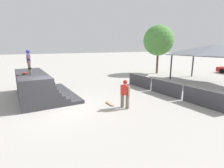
{
  "coord_description": "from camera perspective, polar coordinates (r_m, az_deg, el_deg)",
  "views": [
    {
      "loc": [
        10.14,
        -2.12,
        3.6
      ],
      "look_at": [
        -0.29,
        3.9,
        0.99
      ],
      "focal_mm": 28.0,
      "sensor_mm": 36.0,
      "label": 1
    }
  ],
  "objects": [
    {
      "name": "ground_plane",
      "position": [
        10.96,
        -17.32,
        -7.51
      ],
      "size": [
        160.0,
        160.0,
        0.0
      ],
      "primitive_type": "plane",
      "color": "#ADA8A0"
    },
    {
      "name": "quarter_pipe_ramp",
      "position": [
        13.48,
        -23.2,
        -0.8
      ],
      "size": [
        5.93,
        3.63,
        1.8
      ],
      "color": "#38383D",
      "rests_on": "ground"
    },
    {
      "name": "skater_on_deck",
      "position": [
        12.32,
        -25.55,
        6.89
      ],
      "size": [
        0.68,
        0.27,
        1.58
      ],
      "rotation": [
        0.0,
        0.0,
        -0.15
      ],
      "color": "#6B6051",
      "rests_on": "quarter_pipe_ramp"
    },
    {
      "name": "skateboard_on_deck",
      "position": [
        13.03,
        -26.46,
        3.25
      ],
      "size": [
        0.78,
        0.45,
        0.09
      ],
      "rotation": [
        0.0,
        0.0,
        -0.36
      ],
      "color": "red",
      "rests_on": "quarter_pipe_ramp"
    },
    {
      "name": "bystander_walking",
      "position": [
        10.22,
        4.28,
        -2.56
      ],
      "size": [
        0.65,
        0.37,
        1.7
      ],
      "rotation": [
        0.0,
        0.0,
        3.53
      ],
      "color": "#6B6051",
      "rests_on": "ground"
    },
    {
      "name": "skateboard_on_ground",
      "position": [
        11.1,
        -0.72,
        -6.36
      ],
      "size": [
        0.85,
        0.22,
        0.09
      ],
      "rotation": [
        0.0,
        0.0,
        3.12
      ],
      "color": "blue",
      "rests_on": "ground"
    },
    {
      "name": "barrier_fence",
      "position": [
        13.71,
        17.03,
        -1.27
      ],
      "size": [
        9.06,
        0.12,
        1.05
      ],
      "color": "#3D3D42",
      "rests_on": "ground"
    },
    {
      "name": "pavilion_shelter",
      "position": [
        19.69,
        30.68,
        9.42
      ],
      "size": [
        8.41,
        4.39,
        3.78
      ],
      "color": "#2D2D33",
      "rests_on": "ground"
    },
    {
      "name": "tree_beside_pavilion",
      "position": [
        24.26,
        14.93,
        13.56
      ],
      "size": [
        3.93,
        3.93,
        6.3
      ],
      "color": "brown",
      "rests_on": "ground"
    }
  ]
}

